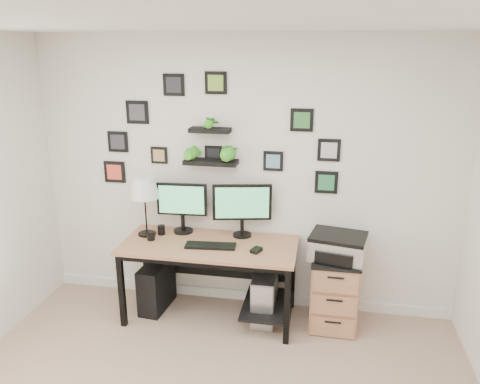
% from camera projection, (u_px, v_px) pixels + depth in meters
% --- Properties ---
extents(room, '(4.00, 4.00, 4.00)m').
position_uv_depth(room, '(244.00, 295.00, 4.77)').
color(room, tan).
rests_on(room, ground).
extents(desk, '(1.60, 0.70, 0.75)m').
position_uv_depth(desk, '(214.00, 255.00, 4.34)').
color(desk, '#B17854').
rests_on(desk, ground).
extents(monitor_left, '(0.48, 0.20, 0.49)m').
position_uv_depth(monitor_left, '(182.00, 204.00, 4.46)').
color(monitor_left, black).
rests_on(monitor_left, desk).
extents(monitor_right, '(0.55, 0.21, 0.51)m').
position_uv_depth(monitor_right, '(242.00, 206.00, 4.36)').
color(monitor_right, black).
rests_on(monitor_right, desk).
extents(keyboard, '(0.46, 0.18, 0.02)m').
position_uv_depth(keyboard, '(211.00, 246.00, 4.20)').
color(keyboard, black).
rests_on(keyboard, desk).
extents(mouse, '(0.11, 0.13, 0.03)m').
position_uv_depth(mouse, '(256.00, 250.00, 4.10)').
color(mouse, black).
rests_on(mouse, desk).
extents(table_lamp, '(0.28, 0.28, 0.57)m').
position_uv_depth(table_lamp, '(144.00, 189.00, 4.35)').
color(table_lamp, black).
rests_on(table_lamp, desk).
extents(mug, '(0.07, 0.07, 0.08)m').
position_uv_depth(mug, '(151.00, 236.00, 4.35)').
color(mug, black).
rests_on(mug, desk).
extents(pen_cup, '(0.07, 0.07, 0.09)m').
position_uv_depth(pen_cup, '(161.00, 230.00, 4.47)').
color(pen_cup, black).
rests_on(pen_cup, desk).
extents(pc_tower_black, '(0.25, 0.48, 0.46)m').
position_uv_depth(pc_tower_black, '(157.00, 286.00, 4.58)').
color(pc_tower_black, black).
rests_on(pc_tower_black, ground).
extents(pc_tower_grey, '(0.21, 0.47, 0.47)m').
position_uv_depth(pc_tower_grey, '(265.00, 296.00, 4.39)').
color(pc_tower_grey, gray).
rests_on(pc_tower_grey, ground).
extents(file_cabinet, '(0.43, 0.53, 0.67)m').
position_uv_depth(file_cabinet, '(334.00, 291.00, 4.28)').
color(file_cabinet, '#B17854').
rests_on(file_cabinet, ground).
extents(printer, '(0.54, 0.46, 0.22)m').
position_uv_depth(printer, '(338.00, 246.00, 4.15)').
color(printer, silver).
rests_on(printer, file_cabinet).
extents(wall_decor, '(2.28, 0.18, 1.08)m').
position_uv_depth(wall_decor, '(212.00, 141.00, 4.29)').
color(wall_decor, black).
rests_on(wall_decor, ground).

